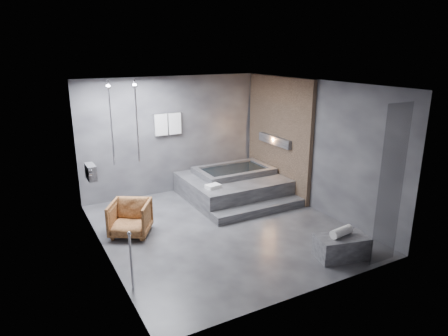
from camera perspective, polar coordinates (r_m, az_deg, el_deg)
room at (r=7.80m, az=1.50°, el=4.30°), size 5.00×5.04×2.82m
tub_deck at (r=9.53m, az=1.21°, el=-2.64°), size 2.20×2.00×0.50m
tub_step at (r=8.65m, az=5.11°, el=-5.91°), size 2.20×0.36×0.18m
concrete_bench at (r=7.15m, az=16.46°, el=-10.74°), size 0.95×0.66×0.39m
driftwood_chair at (r=7.79m, az=-13.25°, el=-7.00°), size 0.99×0.99×0.66m
rolled_towel at (r=7.04m, az=16.42°, el=-8.74°), size 0.45×0.21×0.16m
deck_towel at (r=8.65m, az=-1.57°, el=-2.64°), size 0.33×0.27×0.08m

